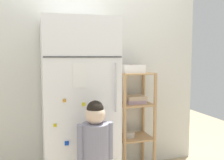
{
  "coord_description": "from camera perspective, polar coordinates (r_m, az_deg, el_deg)",
  "views": [
    {
      "loc": [
        -0.59,
        -2.36,
        1.28
      ],
      "look_at": [
        0.15,
        0.02,
        1.05
      ],
      "focal_mm": 39.91,
      "sensor_mm": 36.0,
      "label": 1
    }
  ],
  "objects": [
    {
      "name": "child_standing",
      "position": [
        2.1,
        -3.85,
        -14.61
      ],
      "size": [
        0.3,
        0.22,
        0.93
      ],
      "color": "#324236",
      "rests_on": "ground"
    },
    {
      "name": "refrigerator",
      "position": [
        2.46,
        -7.53,
        -5.59
      ],
      "size": [
        0.69,
        0.6,
        1.64
      ],
      "color": "white",
      "rests_on": "ground"
    },
    {
      "name": "fruit_bin",
      "position": [
        2.68,
        4.76,
        2.48
      ],
      "size": [
        0.24,
        0.18,
        0.08
      ],
      "color": "white",
      "rests_on": "pantry_shelf_unit"
    },
    {
      "name": "kitchen_wall_back",
      "position": [
        2.76,
        -4.83,
        0.89
      ],
      "size": [
        2.55,
        0.03,
        2.14
      ],
      "primitive_type": "cube",
      "color": "silver",
      "rests_on": "ground"
    },
    {
      "name": "pantry_shelf_unit",
      "position": [
        2.77,
        5.14,
        -7.37
      ],
      "size": [
        0.38,
        0.33,
        1.11
      ],
      "color": "tan",
      "rests_on": "ground"
    }
  ]
}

